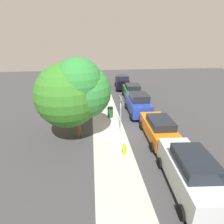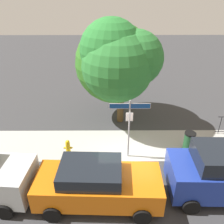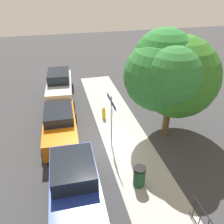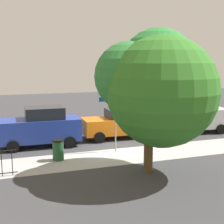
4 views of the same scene
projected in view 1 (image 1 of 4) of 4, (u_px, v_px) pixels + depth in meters
name	position (u px, v px, depth m)	size (l,w,h in m)	color
ground_plane	(125.00, 132.00, 14.24)	(60.00, 60.00, 0.00)	#38383A
sidewalk_strip	(107.00, 122.00, 15.94)	(24.00, 2.60, 0.00)	#A9A7A2
street_sign	(121.00, 107.00, 13.42)	(1.78, 0.07, 3.00)	#9EA0A5
shade_tree	(76.00, 91.00, 12.07)	(4.68, 5.21, 5.96)	brown
car_silver	(189.00, 172.00, 8.49)	(4.79, 2.21, 2.19)	silver
car_orange	(159.00, 128.00, 12.98)	(4.63, 2.11, 1.75)	orange
car_blue	(138.00, 104.00, 17.28)	(4.30, 2.14, 2.15)	#1E3599
car_green	(132.00, 91.00, 21.77)	(4.32, 2.20, 1.85)	#226F2C
car_black	(122.00, 82.00, 26.09)	(4.37, 2.38, 2.05)	black
iron_fence	(95.00, 99.00, 20.39)	(4.40, 0.04, 1.07)	black
utility_shed	(82.00, 84.00, 23.78)	(3.12, 3.09, 2.61)	#998466
fire_hydrant	(124.00, 149.00, 11.45)	(0.42, 0.22, 0.78)	yellow
trash_bin	(110.00, 112.00, 16.81)	(0.55, 0.55, 0.98)	#1E4C28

